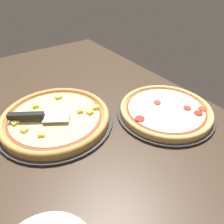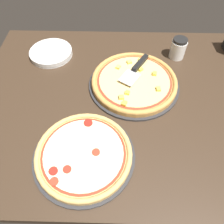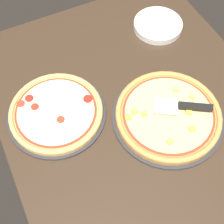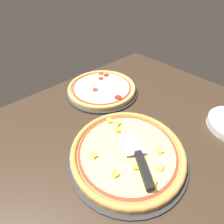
{
  "view_description": "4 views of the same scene",
  "coord_description": "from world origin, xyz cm",
  "views": [
    {
      "loc": [
        65.27,
        -26.94,
        50.25
      ],
      "look_at": [
        12.46,
        10.31,
        3.0
      ],
      "focal_mm": 35.0,
      "sensor_mm": 36.0,
      "label": 1
    },
    {
      "loc": [
        11.15,
        62.82,
        72.67
      ],
      "look_at": [
        12.46,
        10.31,
        3.0
      ],
      "focal_mm": 35.0,
      "sensor_mm": 36.0,
      "label": 2
    },
    {
      "loc": [
        -40.12,
        36.09,
        99.61
      ],
      "look_at": [
        12.46,
        10.31,
        3.0
      ],
      "focal_mm": 50.0,
      "sensor_mm": 36.0,
      "label": 3
    },
    {
      "loc": [
        -25.48,
        -30.75,
        51.49
      ],
      "look_at": [
        12.46,
        10.31,
        3.0
      ],
      "focal_mm": 28.0,
      "sensor_mm": 36.0,
      "label": 4
    }
  ],
  "objects": [
    {
      "name": "pizza_back",
      "position": [
        22.06,
        28.42,
        2.28
      ],
      "size": [
        34.51,
        34.51,
        2.53
      ],
      "color": "#DBAD60",
      "rests_on": "pizza_pan_back"
    },
    {
      "name": "serving_spatula",
      "position": [
        0.7,
        -14.95,
        5.24
      ],
      "size": [
        15.0,
        20.14,
        2.0
      ],
      "color": "#B7B7BC",
      "rests_on": "pizza_front"
    },
    {
      "name": "pizza_pan_front",
      "position": [
        2.86,
        -7.8,
        0.5
      ],
      "size": [
        41.15,
        41.15,
        1.0
      ],
      "primitive_type": "cylinder",
      "color": "#2D2D30",
      "rests_on": "ground_plane"
    },
    {
      "name": "pizza_pan_back",
      "position": [
        22.05,
        28.41,
        0.5
      ],
      "size": [
        36.71,
        36.71,
        1.0
      ],
      "primitive_type": "cylinder",
      "color": "#2D2D30",
      "rests_on": "ground_plane"
    },
    {
      "name": "ground_plane",
      "position": [
        0.0,
        0.0,
        -1.8
      ],
      "size": [
        147.16,
        100.26,
        3.6
      ],
      "primitive_type": "cube",
      "color": "#38281C"
    },
    {
      "name": "pizza_front",
      "position": [
        2.86,
        -7.8,
        2.51
      ],
      "size": [
        38.68,
        38.68,
        3.42
      ],
      "color": "#C68E47",
      "rests_on": "pizza_pan_front"
    }
  ]
}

